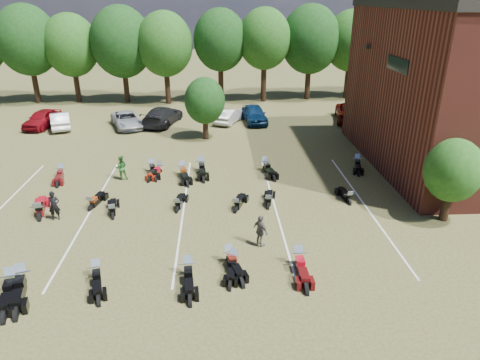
{
  "coord_description": "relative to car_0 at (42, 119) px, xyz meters",
  "views": [
    {
      "loc": [
        -1.09,
        -17.89,
        10.64
      ],
      "look_at": [
        0.14,
        4.0,
        1.2
      ],
      "focal_mm": 32.0,
      "sensor_mm": 36.0,
      "label": 1
    }
  ],
  "objects": [
    {
      "name": "motorcycle_15",
      "position": [
        11.48,
        -11.37,
        -0.76
      ],
      "size": [
        1.25,
        2.1,
        1.11
      ],
      "primitive_type": null,
      "rotation": [
        0.0,
        0.0,
        -0.33
      ],
      "color": "maroon",
      "rests_on": "ground"
    },
    {
      "name": "motorcycle_11",
      "position": [
        16.24,
        -17.04,
        -0.76
      ],
      "size": [
        1.28,
        2.16,
        1.15
      ],
      "primitive_type": null,
      "rotation": [
        0.0,
        0.0,
        2.82
      ],
      "color": "black",
      "rests_on": "ground"
    },
    {
      "name": "motorcycle_6",
      "position": [
        18.64,
        -22.26,
        -0.76
      ],
      "size": [
        0.77,
        2.39,
        1.33
      ],
      "primitive_type": null,
      "rotation": [
        0.0,
        0.0,
        -0.0
      ],
      "color": "#470A0B",
      "rests_on": "ground"
    },
    {
      "name": "car_2",
      "position": [
        7.42,
        -0.46,
        -0.09
      ],
      "size": [
        3.82,
        5.29,
        1.34
      ],
      "primitive_type": "imported",
      "rotation": [
        0.0,
        0.0,
        0.37
      ],
      "color": "#979AA0",
      "rests_on": "ground"
    },
    {
      "name": "motorcycle_18",
      "position": [
        14.22,
        -11.13,
        -0.76
      ],
      "size": [
        1.02,
        2.56,
        1.39
      ],
      "primitive_type": null,
      "rotation": [
        0.0,
        0.0,
        0.09
      ],
      "color": "black",
      "rests_on": "ground"
    },
    {
      "name": "motorcycle_17",
      "position": [
        13.01,
        -11.83,
        -0.76
      ],
      "size": [
        1.28,
        2.52,
        1.34
      ],
      "primitive_type": null,
      "rotation": [
        0.0,
        0.0,
        0.22
      ],
      "color": "black",
      "rests_on": "ground"
    },
    {
      "name": "motorcycle_13",
      "position": [
        22.55,
        -16.45,
        -0.76
      ],
      "size": [
        0.84,
        2.06,
        1.12
      ],
      "primitive_type": null,
      "rotation": [
        0.0,
        0.0,
        3.24
      ],
      "color": "black",
      "rests_on": "ground"
    },
    {
      "name": "person_black",
      "position": [
        6.87,
        -17.42,
        0.02
      ],
      "size": [
        0.64,
        0.5,
        1.57
      ],
      "primitive_type": "imported",
      "rotation": [
        0.0,
        0.0,
        0.23
      ],
      "color": "black",
      "rests_on": "ground"
    },
    {
      "name": "motorcycle_0",
      "position": [
        7.46,
        -23.06,
        -0.76
      ],
      "size": [
        1.41,
        2.64,
        1.41
      ],
      "primitive_type": null,
      "rotation": [
        0.0,
        0.0,
        0.25
      ],
      "color": "black",
      "rests_on": "ground"
    },
    {
      "name": "young_tree_midfield",
      "position": [
        14.38,
        -4.09,
        2.33
      ],
      "size": [
        3.2,
        3.2,
        4.7
      ],
      "color": "black",
      "rests_on": "ground"
    },
    {
      "name": "motorcycle_9",
      "position": [
        9.77,
        -17.39,
        -0.76
      ],
      "size": [
        1.03,
        2.17,
        1.16
      ],
      "primitive_type": null,
      "rotation": [
        0.0,
        0.0,
        3.32
      ],
      "color": "black",
      "rests_on": "ground"
    },
    {
      "name": "person_grey",
      "position": [
        17.18,
        -20.55,
        0.03
      ],
      "size": [
        0.84,
        0.98,
        1.58
      ],
      "primitive_type": "imported",
      "rotation": [
        0.0,
        0.0,
        2.18
      ],
      "color": "#5C574F",
      "rests_on": "ground"
    },
    {
      "name": "car_4",
      "position": [
        18.73,
        0.48,
        0.03
      ],
      "size": [
        2.39,
        4.81,
        1.58
      ],
      "primitive_type": "imported",
      "rotation": [
        0.0,
        0.0,
        0.12
      ],
      "color": "#0B274F",
      "rests_on": "ground"
    },
    {
      "name": "motorcycle_5",
      "position": [
        15.7,
        -21.89,
        -0.76
      ],
      "size": [
        1.28,
        2.33,
        1.24
      ],
      "primitive_type": null,
      "rotation": [
        0.0,
        0.0,
        0.27
      ],
      "color": "black",
      "rests_on": "ground"
    },
    {
      "name": "young_tree_near_building",
      "position": [
        26.88,
        -18.59,
        1.99
      ],
      "size": [
        2.8,
        2.8,
        4.16
      ],
      "color": "black",
      "rests_on": "ground"
    },
    {
      "name": "person_green",
      "position": [
        9.25,
        -12.24,
        0.02
      ],
      "size": [
        0.86,
        0.73,
        1.56
      ],
      "primitive_type": "imported",
      "rotation": [
        0.0,
        0.0,
        3.34
      ],
      "color": "#296827",
      "rests_on": "ground"
    },
    {
      "name": "ground",
      "position": [
        16.38,
        -19.59,
        -0.76
      ],
      "size": [
        160.0,
        160.0,
        0.0
      ],
      "primitive_type": "plane",
      "color": "brown",
      "rests_on": "ground"
    },
    {
      "name": "motorcycle_14",
      "position": [
        5.31,
        -11.66,
        -0.76
      ],
      "size": [
        1.01,
        2.25,
        1.21
      ],
      "primitive_type": null,
      "rotation": [
        0.0,
        0.0,
        0.15
      ],
      "color": "#4E0B0F",
      "rests_on": "ground"
    },
    {
      "name": "car_3",
      "position": [
        10.46,
        0.32,
        0.04
      ],
      "size": [
        3.64,
        5.91,
        1.6
      ],
      "primitive_type": "imported",
      "rotation": [
        0.0,
        0.0,
        2.87
      ],
      "color": "black",
      "rests_on": "ground"
    },
    {
      "name": "car_5",
      "position": [
        16.46,
        0.53,
        -0.11
      ],
      "size": [
        2.85,
        4.18,
        1.3
      ],
      "primitive_type": "imported",
      "rotation": [
        0.0,
        0.0,
        2.73
      ],
      "color": "#A1A19C",
      "rests_on": "ground"
    },
    {
      "name": "motorcycle_12",
      "position": [
        18.01,
        -16.71,
        -0.76
      ],
      "size": [
        1.02,
        2.15,
        1.15
      ],
      "primitive_type": null,
      "rotation": [
        0.0,
        0.0,
        2.96
      ],
      "color": "black",
      "rests_on": "ground"
    },
    {
      "name": "motorcycle_3",
      "position": [
        15.88,
        -22.15,
        -0.76
      ],
      "size": [
        0.91,
        2.09,
        1.13
      ],
      "primitive_type": null,
      "rotation": [
        0.0,
        0.0,
        -0.14
      ],
      "color": "black",
      "rests_on": "ground"
    },
    {
      "name": "motorcycle_19",
      "position": [
        18.43,
        -11.31,
        -0.76
      ],
      "size": [
        1.23,
        2.47,
        1.32
      ],
      "primitive_type": null,
      "rotation": [
        0.0,
        0.0,
        0.21
      ],
      "color": "black",
      "rests_on": "ground"
    },
    {
      "name": "car_1",
      "position": [
        1.67,
        -0.42,
        -0.05
      ],
      "size": [
        2.84,
        4.55,
        1.42
      ],
      "primitive_type": "imported",
      "rotation": [
        0.0,
        0.0,
        3.48
      ],
      "color": "silver",
      "rests_on": "ground"
    },
    {
      "name": "car_6",
      "position": [
        27.6,
        0.3,
        0.0
      ],
      "size": [
        3.61,
        5.92,
        1.53
      ],
      "primitive_type": "imported",
      "rotation": [
        0.0,
        0.0,
        -0.2
      ],
      "color": "#520A04",
      "rests_on": "ground"
    },
    {
      "name": "motorcycle_4",
      "position": [
        13.98,
        -22.75,
        -0.76
      ],
      "size": [
        0.95,
        2.38,
        1.29
      ],
      "primitive_type": null,
      "rotation": [
        0.0,
        0.0,
        0.09
      ],
      "color": "black",
      "rests_on": "ground"
    },
    {
      "name": "motorcycle_10",
      "position": [
        13.08,
        -16.85,
        -0.76
      ],
      "size": [
        0.96,
        2.1,
        1.13
      ],
      "primitive_type": null,
      "rotation": [
        0.0,
        0.0,
        2.98
      ],
      "color": "black",
      "rests_on": "ground"
    },
    {
      "name": "motorcycle_16",
      "position": [
        10.95,
        -11.1,
        -0.76
      ],
      "size": [
        1.26,
        2.31,
        1.23
      ],
      "primitive_type": null,
      "rotation": [
        0.0,
        0.0,
        0.27
      ],
      "color": "black",
      "rests_on": "ground"
    },
    {
      "name": "motorcycle_7",
      "position": [
        6.01,
        -17.32,
        -0.76
      ],
      "size": [
        1.38,
        2.64,
        1.4
      ],
      "primitive_type": null,
      "rotation": [
        0.0,
        0.0,
        3.38
      ],
      "color": "maroon",
      "rests_on": "ground"
    },
    {
      "name": "car_7",
      "position": [
        29.4,
        0.67,
        -0.04
      ],
      "size": [
        3.79,
        5.41,
        1.45
      ],
      "primitive_type": "imported",
      "rotation": [
        0.0,
        0.0,
        2.75
      ],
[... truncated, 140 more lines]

